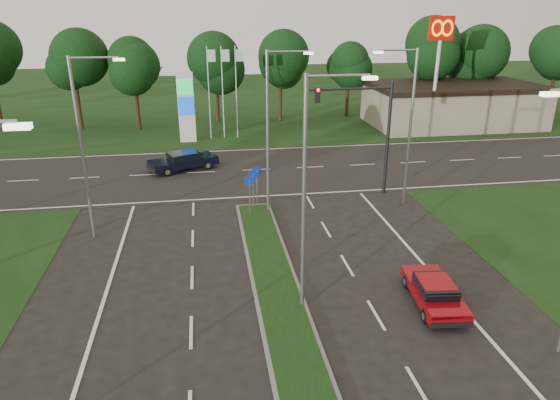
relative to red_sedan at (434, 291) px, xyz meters
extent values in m
cube|color=black|center=(-6.00, 49.59, -0.58)|extent=(160.00, 50.00, 0.02)
cube|color=black|center=(-6.00, 18.59, -0.58)|extent=(160.00, 12.00, 0.02)
cube|color=slate|center=(-6.00, -1.41, -0.52)|extent=(2.00, 26.00, 0.12)
cube|color=gray|center=(16.00, 30.59, 1.42)|extent=(16.00, 9.00, 4.00)
cylinder|color=gray|center=(-5.20, 0.59, 3.92)|extent=(0.16, 0.16, 9.00)
cylinder|color=gray|center=(-4.10, 0.59, 8.32)|extent=(2.20, 0.10, 0.10)
cube|color=#FFF2CC|center=(-3.00, 0.59, 8.22)|extent=(0.50, 0.22, 0.12)
cylinder|color=gray|center=(-5.20, 10.59, 3.92)|extent=(0.16, 0.16, 9.00)
cylinder|color=gray|center=(-4.10, 10.59, 8.32)|extent=(2.20, 0.10, 0.10)
cube|color=#FFF2CC|center=(-3.00, 10.59, 8.22)|extent=(0.50, 0.22, 0.12)
cube|color=#FFF2CC|center=(-12.30, -5.41, 8.22)|extent=(0.50, 0.22, 0.12)
cylinder|color=gray|center=(-14.50, 8.59, 3.92)|extent=(0.16, 0.16, 9.00)
cylinder|color=gray|center=(-13.40, 8.59, 8.32)|extent=(2.20, 0.10, 0.10)
cube|color=#FFF2CC|center=(-12.30, 8.59, 8.22)|extent=(0.50, 0.22, 0.12)
cylinder|color=gray|center=(3.00, 10.59, 3.92)|extent=(0.16, 0.16, 9.00)
cylinder|color=gray|center=(1.90, 10.59, 8.32)|extent=(2.20, 0.10, 0.10)
cube|color=#FFF2CC|center=(0.80, 10.59, 8.22)|extent=(0.50, 0.22, 0.12)
cube|color=#FFF2CC|center=(0.80, -3.41, 8.22)|extent=(0.50, 0.22, 0.12)
cylinder|color=black|center=(2.50, 12.59, 2.92)|extent=(0.20, 0.20, 7.00)
cylinder|color=black|center=(0.00, 12.59, 6.02)|extent=(5.00, 0.14, 0.14)
cube|color=black|center=(-2.00, 12.59, 5.72)|extent=(0.28, 0.28, 0.90)
sphere|color=#FF190C|center=(-2.00, 12.41, 6.02)|extent=(0.20, 0.20, 0.20)
cylinder|color=gray|center=(-6.30, 10.09, 0.52)|extent=(0.06, 0.06, 2.20)
cylinder|color=#0C26A5|center=(-6.30, 10.09, 1.52)|extent=(0.56, 0.04, 0.56)
cylinder|color=gray|center=(-6.00, 11.09, 0.52)|extent=(0.06, 0.06, 2.20)
cylinder|color=#0C26A5|center=(-6.00, 11.09, 1.52)|extent=(0.56, 0.04, 0.56)
cylinder|color=gray|center=(-5.70, 11.79, 0.52)|extent=(0.06, 0.06, 2.20)
cylinder|color=#0C26A5|center=(-5.70, 11.79, 1.52)|extent=(0.56, 0.04, 0.56)
cube|color=silver|center=(-10.00, 27.59, 2.42)|extent=(1.40, 0.30, 6.00)
cube|color=#0CA53F|center=(-10.00, 27.41, 4.22)|extent=(1.30, 0.08, 1.20)
cube|color=#0C3FBF|center=(-10.00, 27.41, 2.62)|extent=(1.30, 0.08, 1.60)
cylinder|color=silver|center=(-8.00, 28.59, 3.42)|extent=(0.08, 0.08, 8.00)
cube|color=#B2D8B2|center=(-7.65, 28.59, 6.62)|extent=(0.70, 0.02, 1.00)
cylinder|color=silver|center=(-6.80, 28.59, 3.42)|extent=(0.08, 0.08, 8.00)
cube|color=#B2D8B2|center=(-6.45, 28.59, 6.62)|extent=(0.70, 0.02, 1.00)
cylinder|color=silver|center=(-5.60, 28.59, 3.42)|extent=(0.08, 0.08, 8.00)
cube|color=#B2D8B2|center=(-5.25, 28.59, 6.62)|extent=(0.70, 0.02, 1.00)
cylinder|color=silver|center=(12.00, 26.59, 4.42)|extent=(0.30, 0.30, 10.00)
cube|color=#BF0C07|center=(12.00, 26.59, 8.82)|extent=(2.20, 0.35, 2.00)
torus|color=#FFC600|center=(11.55, 26.37, 8.82)|extent=(1.06, 0.16, 1.06)
torus|color=#FFC600|center=(12.45, 26.37, 8.82)|extent=(1.06, 0.16, 1.06)
cylinder|color=black|center=(-6.00, 34.59, 1.62)|extent=(0.36, 0.36, 4.40)
sphere|color=black|center=(-6.00, 34.59, 5.92)|extent=(6.00, 6.00, 6.00)
sphere|color=black|center=(-5.70, 34.39, 6.92)|extent=(4.80, 4.80, 4.80)
cube|color=maroon|center=(0.00, 0.02, -0.09)|extent=(2.01, 4.05, 0.40)
cube|color=black|center=(-0.01, -0.06, 0.29)|extent=(1.53, 1.85, 0.37)
cube|color=maroon|center=(-0.01, -0.06, 0.48)|extent=(1.42, 1.53, 0.04)
cylinder|color=black|center=(-0.58, 1.34, -0.30)|extent=(0.24, 0.57, 0.55)
cylinder|color=black|center=(0.85, 1.18, -0.30)|extent=(0.24, 0.57, 0.55)
cylinder|color=black|center=(-0.85, -1.14, -0.30)|extent=(0.24, 0.57, 0.55)
cylinder|color=black|center=(0.58, -1.30, -0.30)|extent=(0.24, 0.57, 0.55)
cube|color=black|center=(-10.24, 19.43, 0.02)|extent=(5.14, 3.60, 0.49)
cube|color=black|center=(-10.15, 19.46, 0.48)|extent=(2.56, 2.32, 0.45)
cube|color=black|center=(-10.15, 19.46, 0.71)|extent=(2.17, 2.09, 0.04)
cylinder|color=black|center=(-11.31, 18.02, -0.24)|extent=(0.70, 0.45, 0.67)
cylinder|color=black|center=(-11.98, 19.68, -0.24)|extent=(0.70, 0.45, 0.67)
cylinder|color=black|center=(-8.49, 19.18, -0.24)|extent=(0.70, 0.45, 0.67)
cylinder|color=black|center=(-9.17, 20.83, -0.24)|extent=(0.70, 0.45, 0.67)
camera|label=1|loc=(-8.64, -15.88, 10.43)|focal=32.00mm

